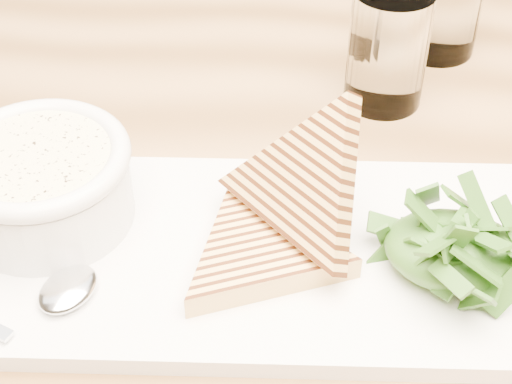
% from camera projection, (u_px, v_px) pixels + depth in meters
% --- Properties ---
extents(table_top, '(1.32, 0.92, 0.04)m').
position_uv_depth(table_top, '(388.00, 268.00, 0.59)').
color(table_top, '#9A6E3E').
rests_on(table_top, ground).
extents(platter, '(0.47, 0.27, 0.01)m').
position_uv_depth(platter, '(251.00, 255.00, 0.56)').
color(platter, white).
rests_on(platter, table_top).
extents(soup_bowl, '(0.12, 0.12, 0.05)m').
position_uv_depth(soup_bowl, '(45.00, 191.00, 0.56)').
color(soup_bowl, white).
rests_on(soup_bowl, platter).
extents(soup, '(0.10, 0.10, 0.01)m').
position_uv_depth(soup, '(38.00, 159.00, 0.54)').
color(soup, '#F5E9AD').
rests_on(soup, soup_bowl).
extents(bowl_rim, '(0.13, 0.13, 0.01)m').
position_uv_depth(bowl_rim, '(37.00, 157.00, 0.54)').
color(bowl_rim, white).
rests_on(bowl_rim, soup_bowl).
extents(sandwich_flat, '(0.19, 0.19, 0.02)m').
position_uv_depth(sandwich_flat, '(259.00, 252.00, 0.54)').
color(sandwich_flat, tan).
rests_on(sandwich_flat, platter).
extents(sandwich_lean, '(0.20, 0.20, 0.16)m').
position_uv_depth(sandwich_lean, '(304.00, 184.00, 0.53)').
color(sandwich_lean, tan).
rests_on(sandwich_lean, sandwich_flat).
extents(salad_base, '(0.09, 0.07, 0.04)m').
position_uv_depth(salad_base, '(454.00, 251.00, 0.53)').
color(salad_base, '#1B4116').
rests_on(salad_base, platter).
extents(arugula_pile, '(0.11, 0.10, 0.05)m').
position_uv_depth(arugula_pile, '(456.00, 241.00, 0.52)').
color(arugula_pile, '#41721E').
rests_on(arugula_pile, platter).
extents(spoon_bowl, '(0.05, 0.05, 0.01)m').
position_uv_depth(spoon_bowl, '(68.00, 289.00, 0.52)').
color(spoon_bowl, silver).
rests_on(spoon_bowl, platter).
extents(glass_near, '(0.07, 0.07, 0.11)m').
position_uv_depth(glass_near, '(388.00, 48.00, 0.68)').
color(glass_near, white).
rests_on(glass_near, table_top).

